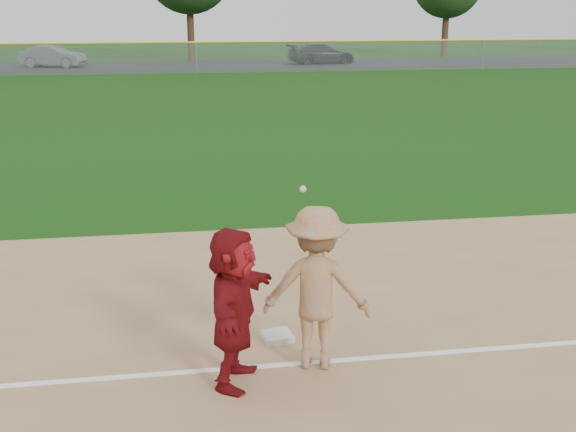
{
  "coord_description": "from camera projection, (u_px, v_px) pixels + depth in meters",
  "views": [
    {
      "loc": [
        -1.66,
        -8.93,
        4.41
      ],
      "look_at": [
        0.0,
        1.5,
        1.3
      ],
      "focal_mm": 45.0,
      "sensor_mm": 36.0,
      "label": 1
    }
  ],
  "objects": [
    {
      "name": "parking_asphalt",
      "position": [
        194.0,
        66.0,
        53.53
      ],
      "size": [
        120.0,
        10.0,
        0.01
      ],
      "primitive_type": "cube",
      "color": "black",
      "rests_on": "ground"
    },
    {
      "name": "outfield_fence",
      "position": [
        196.0,
        43.0,
        47.3
      ],
      "size": [
        110.0,
        0.12,
        110.0
      ],
      "color": "#999EA0",
      "rests_on": "ground"
    },
    {
      "name": "ground",
      "position": [
        305.0,
        336.0,
        9.96
      ],
      "size": [
        160.0,
        160.0,
        0.0
      ],
      "primitive_type": "plane",
      "color": "#123D0B",
      "rests_on": "ground"
    },
    {
      "name": "car_mid",
      "position": [
        53.0,
        56.0,
        52.06
      ],
      "size": [
        4.92,
        2.98,
        1.53
      ],
      "primitive_type": "imported",
      "rotation": [
        0.0,
        0.0,
        1.25
      ],
      "color": "#595B61",
      "rests_on": "parking_asphalt"
    },
    {
      "name": "first_base_play",
      "position": [
        317.0,
        288.0,
        8.87
      ],
      "size": [
        1.49,
        1.08,
        2.27
      ],
      "color": "gray",
      "rests_on": "infield_dirt"
    },
    {
      "name": "car_right",
      "position": [
        321.0,
        54.0,
        55.06
      ],
      "size": [
        5.48,
        2.99,
        1.51
      ],
      "primitive_type": "imported",
      "rotation": [
        0.0,
        0.0,
        1.75
      ],
      "color": "black",
      "rests_on": "parking_asphalt"
    },
    {
      "name": "first_base",
      "position": [
        278.0,
        336.0,
        9.82
      ],
      "size": [
        0.44,
        0.44,
        0.09
      ],
      "primitive_type": "cube",
      "rotation": [
        0.0,
        0.0,
        0.14
      ],
      "color": "silver",
      "rests_on": "infield_dirt"
    },
    {
      "name": "base_runner",
      "position": [
        234.0,
        307.0,
        8.45
      ],
      "size": [
        1.15,
        1.9,
        1.95
      ],
      "primitive_type": "imported",
      "rotation": [
        0.0,
        0.0,
        1.23
      ],
      "color": "maroon",
      "rests_on": "infield_dirt"
    },
    {
      "name": "foul_line",
      "position": [
        316.0,
        362.0,
        9.19
      ],
      "size": [
        60.0,
        0.1,
        0.01
      ],
      "primitive_type": "cube",
      "color": "white",
      "rests_on": "infield_dirt"
    }
  ]
}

